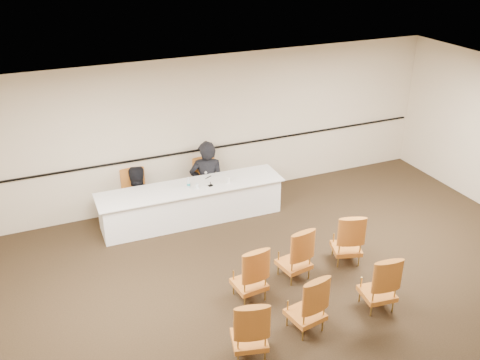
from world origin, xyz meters
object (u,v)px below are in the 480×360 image
panelist_main_chair (207,182)px  panelist_main (207,185)px  aud_chair_back_right (379,281)px  coffee_cup (228,180)px  panelist_second (137,205)px  water_bottle (189,182)px  microphone (210,180)px  aud_chair_back_left (249,326)px  panel_table (192,203)px  aud_chair_front_left (249,272)px  drinking_glass (197,186)px  panelist_second_chair (136,195)px  aud_chair_back_mid (306,302)px  aud_chair_front_right (347,237)px  aud_chair_front_mid (294,252)px

panelist_main_chair → panelist_main: bearing=94.7°
aud_chair_back_right → coffee_cup: bearing=113.0°
panelist_main_chair → panelist_second: size_ratio=0.58×
water_bottle → panelist_second: bearing=148.1°
microphone → water_bottle: microphone is taller
aud_chair_back_left → panel_table: bearing=97.3°
panelist_main → aud_chair_front_left: (-0.48, -3.18, 0.07)m
panelist_main → drinking_glass: (-0.42, -0.64, 0.37)m
panelist_second_chair → aud_chair_back_mid: bearing=-70.0°
microphone → aud_chair_front_right: microphone is taller
aud_chair_back_mid → microphone: bearing=82.5°
microphone → aud_chair_front_left: (-0.32, -2.53, -0.38)m
panel_table → panelist_second_chair: size_ratio=3.79×
aud_chair_front_left → aud_chair_back_left: 1.22m
aud_chair_front_right → aud_chair_back_mid: size_ratio=1.00×
panelist_main_chair → aud_chair_back_right: same height
water_bottle → aud_chair_back_right: 4.03m
panelist_second → panelist_second_chair: (0.00, 0.00, 0.23)m
aud_chair_front_mid → aud_chair_back_left: bearing=-145.3°
aud_chair_back_left → aud_chair_back_mid: (0.94, 0.15, 0.00)m
water_bottle → aud_chair_back_right: bearing=-64.1°
panelist_second → aud_chair_front_mid: panelist_second is taller
aud_chair_back_right → aud_chair_front_mid: bearing=131.0°
drinking_glass → aud_chair_back_mid: (0.38, -3.50, -0.30)m
panel_table → aud_chair_front_mid: bearing=-68.3°
panelist_main → aud_chair_back_left: panelist_main is taller
aud_chair_front_mid → aud_chair_front_right: 1.05m
coffee_cup → aud_chair_back_mid: (-0.24, -3.49, -0.31)m
aud_chair_back_left → panelist_main_chair: bearing=91.5°
panelist_main → microphone: bearing=94.0°
panelist_main → panelist_second: (-1.47, 0.03, -0.16)m
panel_table → panelist_second_chair: bearing=150.7°
aud_chair_back_left → aud_chair_back_mid: bearing=23.5°
panelist_second_chair → aud_chair_front_mid: 3.55m
panelist_second → panelist_second_chair: panelist_second is taller
panel_table → aud_chair_back_left: aud_chair_back_left is taller
panelist_second_chair → aud_chair_back_left: bearing=-82.4°
aud_chair_front_right → aud_chair_back_right: same height
panelist_main → aud_chair_back_left: 4.41m
panelist_main_chair → microphone: microphone is taller
coffee_cup → aud_chair_back_left: bearing=-108.0°
microphone → aud_chair_back_mid: bearing=-104.7°
panelist_second_chair → aud_chair_back_mid: same height
panel_table → aud_chair_front_left: bearing=-88.2°
panelist_second_chair → drinking_glass: size_ratio=9.50×
aud_chair_back_right → aud_chair_back_left: bearing=-169.0°
panelist_main_chair → aud_chair_back_right: bearing=-72.9°
aud_chair_front_mid → aud_chair_back_left: size_ratio=1.00×
aud_chair_back_left → aud_chair_back_mid: same height
microphone → aud_chair_back_right: size_ratio=0.27×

